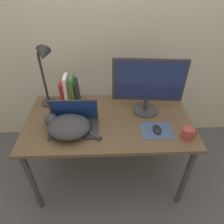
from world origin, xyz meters
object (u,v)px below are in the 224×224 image
cat (68,126)px  book_row (70,91)px  computer_mouse (157,129)px  external_monitor (148,85)px  laptop (74,123)px  mug (188,133)px  desk_lamp (44,66)px

cat → book_row: size_ratio=1.62×
computer_mouse → book_row: size_ratio=0.38×
external_monitor → computer_mouse: size_ratio=5.63×
external_monitor → computer_mouse: bearing=-79.9°
cat → laptop: bearing=56.1°
external_monitor → book_row: (-0.64, 0.15, -0.14)m
laptop → book_row: book_row is taller
mug → external_monitor: bearing=126.0°
laptop → desk_lamp: size_ratio=0.66×
external_monitor → mug: 0.46m
laptop → computer_mouse: 0.62m
laptop → cat: bearing=-123.9°
laptop → book_row: bearing=101.5°
mug → desk_lamp: bearing=156.9°
laptop → cat: (-0.04, -0.06, 0.02)m
external_monitor → mug: bearing=-54.0°
book_row → desk_lamp: desk_lamp is taller
cat → desk_lamp: 0.51m
book_row → mug: size_ratio=2.29×
laptop → desk_lamp: (-0.23, 0.31, 0.32)m
computer_mouse → mug: mug is taller
desk_lamp → book_row: bearing=12.3°
computer_mouse → desk_lamp: (-0.85, 0.37, 0.35)m
computer_mouse → laptop: bearing=174.3°
cat → external_monitor: 0.69m
book_row → desk_lamp: bearing=-167.7°
computer_mouse → cat: bearing=179.6°
desk_lamp → mug: desk_lamp is taller
cat → mug: 0.86m
laptop → external_monitor: 0.64m
laptop → external_monitor: external_monitor is taller
book_row → desk_lamp: size_ratio=0.49×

